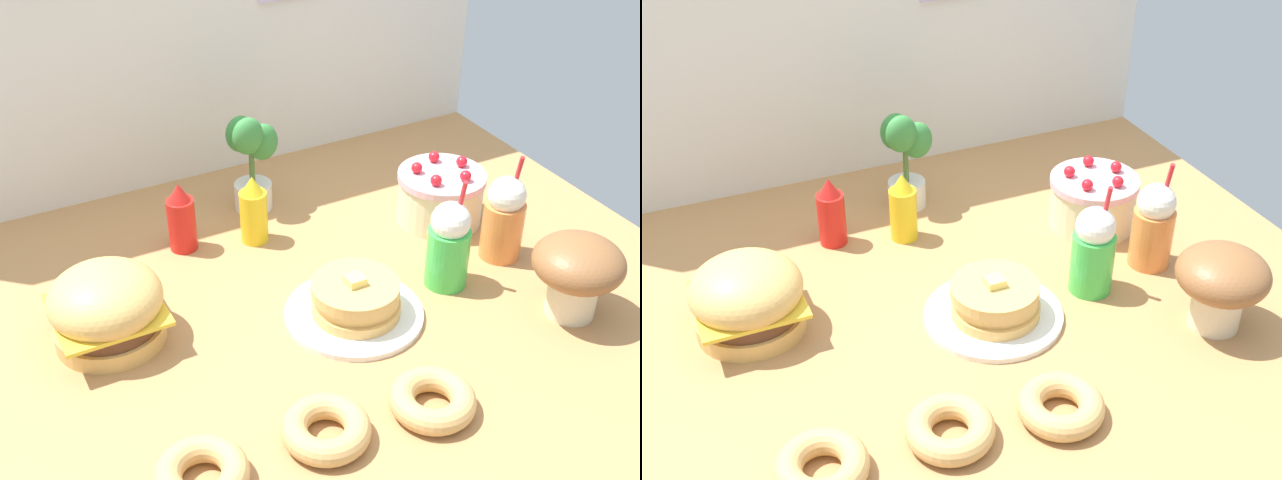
# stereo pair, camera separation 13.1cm
# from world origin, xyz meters

# --- Properties ---
(ground_plane) EXTENTS (2.06, 1.78, 0.02)m
(ground_plane) POSITION_xyz_m (0.00, 0.00, -0.01)
(ground_plane) COLOR #B27F4C
(back_wall) EXTENTS (2.06, 0.04, 1.09)m
(back_wall) POSITION_xyz_m (-0.00, 0.88, 0.55)
(back_wall) COLOR silver
(back_wall) RESTS_ON ground_plane
(burger) EXTENTS (0.28, 0.28, 0.20)m
(burger) POSITION_xyz_m (-0.49, 0.19, 0.09)
(burger) COLOR #DBA859
(burger) RESTS_ON ground_plane
(pancake_stack) EXTENTS (0.35, 0.35, 0.12)m
(pancake_stack) POSITION_xyz_m (0.08, -0.01, 0.04)
(pancake_stack) COLOR white
(pancake_stack) RESTS_ON ground_plane
(layer_cake) EXTENTS (0.26, 0.26, 0.19)m
(layer_cake) POSITION_xyz_m (0.53, 0.27, 0.08)
(layer_cake) COLOR beige
(layer_cake) RESTS_ON ground_plane
(ketchup_bottle) EXTENTS (0.08, 0.08, 0.21)m
(ketchup_bottle) POSITION_xyz_m (-0.19, 0.49, 0.10)
(ketchup_bottle) COLOR red
(ketchup_bottle) RESTS_ON ground_plane
(mustard_bottle) EXTENTS (0.08, 0.08, 0.21)m
(mustard_bottle) POSITION_xyz_m (-0.00, 0.43, 0.10)
(mustard_bottle) COLOR yellow
(mustard_bottle) RESTS_ON ground_plane
(cream_soda_cup) EXTENTS (0.11, 0.11, 0.31)m
(cream_soda_cup) POSITION_xyz_m (0.36, -0.00, 0.12)
(cream_soda_cup) COLOR green
(cream_soda_cup) RESTS_ON ground_plane
(orange_float_cup) EXTENTS (0.11, 0.11, 0.31)m
(orange_float_cup) POSITION_xyz_m (0.57, 0.04, 0.12)
(orange_float_cup) COLOR orange
(orange_float_cup) RESTS_ON ground_plane
(donut_pink_glaze) EXTENTS (0.19, 0.19, 0.06)m
(donut_pink_glaze) POSITION_xyz_m (-0.46, -0.33, 0.03)
(donut_pink_glaze) COLOR tan
(donut_pink_glaze) RESTS_ON ground_plane
(donut_chocolate) EXTENTS (0.19, 0.19, 0.06)m
(donut_chocolate) POSITION_xyz_m (-0.18, -0.34, 0.03)
(donut_chocolate) COLOR tan
(donut_chocolate) RESTS_ON ground_plane
(donut_vanilla) EXTENTS (0.19, 0.19, 0.06)m
(donut_vanilla) POSITION_xyz_m (0.06, -0.38, 0.03)
(donut_vanilla) COLOR tan
(donut_vanilla) RESTS_ON ground_plane
(potted_plant) EXTENTS (0.15, 0.12, 0.32)m
(potted_plant) POSITION_xyz_m (0.07, 0.60, 0.17)
(potted_plant) COLOR white
(potted_plant) RESTS_ON ground_plane
(mushroom_stool) EXTENTS (0.23, 0.23, 0.22)m
(mushroom_stool) POSITION_xyz_m (0.57, -0.25, 0.13)
(mushroom_stool) COLOR beige
(mushroom_stool) RESTS_ON ground_plane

